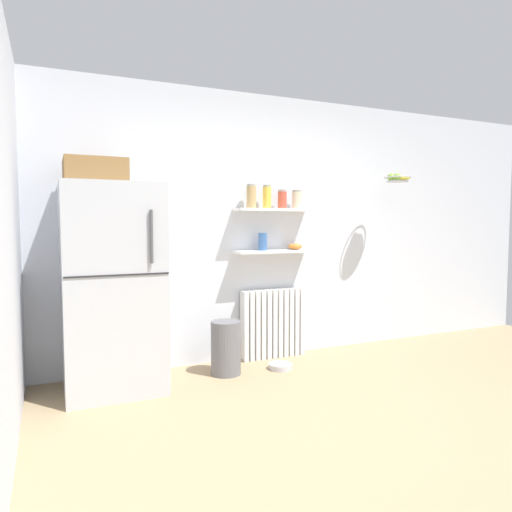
# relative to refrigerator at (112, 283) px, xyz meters

# --- Properties ---
(ground_plane) EXTENTS (7.04, 7.04, 0.00)m
(ground_plane) POSITION_rel_refrigerator_xyz_m (1.54, -1.14, -0.87)
(ground_plane) COLOR #9E8460
(back_wall) EXTENTS (7.04, 0.10, 2.60)m
(back_wall) POSITION_rel_refrigerator_xyz_m (1.54, 0.41, 0.43)
(back_wall) COLOR silver
(back_wall) RESTS_ON ground_plane
(refrigerator) EXTENTS (0.76, 0.74, 1.84)m
(refrigerator) POSITION_rel_refrigerator_xyz_m (0.00, 0.00, 0.00)
(refrigerator) COLOR #B7BABF
(refrigerator) RESTS_ON ground_plane
(radiator) EXTENTS (0.66, 0.12, 0.68)m
(radiator) POSITION_rel_refrigerator_xyz_m (1.58, 0.28, -0.53)
(radiator) COLOR white
(radiator) RESTS_ON ground_plane
(wall_shelf_lower) EXTENTS (0.81, 0.22, 0.02)m
(wall_shelf_lower) POSITION_rel_refrigerator_xyz_m (1.58, 0.25, 0.20)
(wall_shelf_lower) COLOR white
(wall_shelf_upper) EXTENTS (0.81, 0.22, 0.02)m
(wall_shelf_upper) POSITION_rel_refrigerator_xyz_m (1.58, 0.25, 0.61)
(wall_shelf_upper) COLOR white
(storage_jar_0) EXTENTS (0.09, 0.09, 0.23)m
(storage_jar_0) POSITION_rel_refrigerator_xyz_m (1.33, 0.25, 0.73)
(storage_jar_0) COLOR tan
(storage_jar_0) RESTS_ON wall_shelf_upper
(storage_jar_1) EXTENTS (0.08, 0.08, 0.23)m
(storage_jar_1) POSITION_rel_refrigerator_xyz_m (1.50, 0.25, 0.73)
(storage_jar_1) COLOR yellow
(storage_jar_1) RESTS_ON wall_shelf_upper
(storage_jar_2) EXTENTS (0.09, 0.09, 0.19)m
(storage_jar_2) POSITION_rel_refrigerator_xyz_m (1.66, 0.25, 0.71)
(storage_jar_2) COLOR #C64C38
(storage_jar_2) RESTS_ON wall_shelf_upper
(storage_jar_3) EXTENTS (0.11, 0.11, 0.19)m
(storage_jar_3) POSITION_rel_refrigerator_xyz_m (1.83, 0.25, 0.71)
(storage_jar_3) COLOR beige
(storage_jar_3) RESTS_ON wall_shelf_upper
(vase) EXTENTS (0.09, 0.09, 0.17)m
(vase) POSITION_rel_refrigerator_xyz_m (1.45, 0.25, 0.30)
(vase) COLOR #38609E
(vase) RESTS_ON wall_shelf_lower
(shelf_bowl) EXTENTS (0.14, 0.14, 0.06)m
(shelf_bowl) POSITION_rel_refrigerator_xyz_m (1.81, 0.25, 0.24)
(shelf_bowl) COLOR orange
(shelf_bowl) RESTS_ON wall_shelf_lower
(trash_bin) EXTENTS (0.27, 0.27, 0.48)m
(trash_bin) POSITION_rel_refrigerator_xyz_m (0.96, -0.03, -0.63)
(trash_bin) COLOR slate
(trash_bin) RESTS_ON ground_plane
(pet_food_bowl) EXTENTS (0.22, 0.22, 0.05)m
(pet_food_bowl) POSITION_rel_refrigerator_xyz_m (1.47, -0.10, -0.84)
(pet_food_bowl) COLOR #B7B7BC
(pet_food_bowl) RESTS_ON ground_plane
(hanging_fruit_basket) EXTENTS (0.28, 0.28, 0.09)m
(hanging_fruit_basket) POSITION_rel_refrigerator_xyz_m (2.87, -0.01, 0.94)
(hanging_fruit_basket) COLOR #B2B2B7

